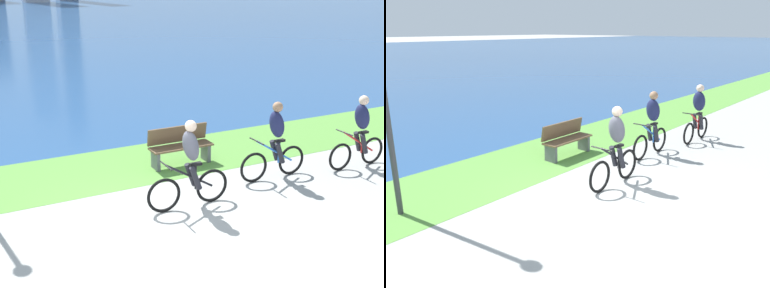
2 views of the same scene
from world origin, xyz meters
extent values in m
plane|color=#9E9E99|center=(0.00, 0.00, 0.00)|extent=(300.00, 300.00, 0.00)
cube|color=#59933D|center=(0.00, 3.03, 0.00)|extent=(120.00, 2.60, 0.01)
torus|color=black|center=(0.42, 0.43, 0.34)|extent=(0.68, 0.06, 0.68)
torus|color=black|center=(1.44, 0.43, 0.34)|extent=(0.68, 0.06, 0.68)
cylinder|color=black|center=(0.96, 0.43, 0.63)|extent=(0.99, 0.04, 0.63)
cylinder|color=black|center=(1.09, 0.43, 0.58)|extent=(0.04, 0.04, 0.49)
cube|color=black|center=(1.09, 0.43, 0.85)|extent=(0.24, 0.10, 0.05)
cylinder|color=black|center=(0.47, 0.43, 0.93)|extent=(0.03, 0.52, 0.03)
ellipsoid|color=#595966|center=(0.98, 0.43, 1.23)|extent=(0.40, 0.36, 0.65)
sphere|color=beige|center=(0.98, 0.43, 1.61)|extent=(0.22, 0.22, 0.22)
cylinder|color=#26262D|center=(1.03, 0.33, 0.61)|extent=(0.27, 0.11, 0.49)
cylinder|color=#26262D|center=(1.03, 0.53, 0.61)|extent=(0.27, 0.11, 0.49)
torus|color=black|center=(2.71, 0.87, 0.33)|extent=(0.67, 0.06, 0.67)
torus|color=black|center=(3.70, 0.87, 0.33)|extent=(0.67, 0.06, 0.67)
cylinder|color=blue|center=(3.23, 0.87, 0.63)|extent=(0.97, 0.04, 0.62)
cylinder|color=blue|center=(3.36, 0.87, 0.58)|extent=(0.04, 0.04, 0.48)
cube|color=black|center=(3.36, 0.87, 0.84)|extent=(0.24, 0.10, 0.05)
cylinder|color=black|center=(2.76, 0.87, 0.92)|extent=(0.03, 0.52, 0.03)
ellipsoid|color=#1E234C|center=(3.26, 0.87, 1.22)|extent=(0.40, 0.36, 0.65)
sphere|color=#A57A59|center=(3.26, 0.87, 1.60)|extent=(0.22, 0.22, 0.22)
cylinder|color=#26262D|center=(3.31, 0.77, 0.60)|extent=(0.27, 0.11, 0.49)
cylinder|color=#26262D|center=(3.31, 0.97, 0.60)|extent=(0.27, 0.11, 0.49)
torus|color=black|center=(4.84, 0.55, 0.32)|extent=(0.65, 0.06, 0.65)
torus|color=black|center=(5.82, 0.55, 0.32)|extent=(0.65, 0.06, 0.65)
cylinder|color=red|center=(5.35, 0.55, 0.61)|extent=(0.95, 0.04, 0.61)
cylinder|color=red|center=(5.47, 0.55, 0.56)|extent=(0.04, 0.04, 0.47)
cube|color=black|center=(5.47, 0.55, 0.82)|extent=(0.24, 0.10, 0.05)
cylinder|color=black|center=(4.89, 0.55, 0.90)|extent=(0.03, 0.52, 0.03)
ellipsoid|color=#1E234C|center=(5.38, 0.55, 1.20)|extent=(0.40, 0.36, 0.65)
sphere|color=beige|center=(5.38, 0.55, 1.58)|extent=(0.22, 0.22, 0.22)
cylinder|color=#26262D|center=(5.42, 0.45, 0.58)|extent=(0.27, 0.11, 0.49)
cylinder|color=#26262D|center=(5.42, 0.65, 0.58)|extent=(0.27, 0.11, 0.49)
cube|color=brown|center=(1.79, 2.51, 0.45)|extent=(1.50, 0.45, 0.04)
cube|color=brown|center=(1.79, 2.71, 0.70)|extent=(1.50, 0.11, 0.40)
cube|color=#595960|center=(2.44, 2.51, 0.23)|extent=(0.08, 0.37, 0.45)
cube|color=#595960|center=(1.14, 2.51, 0.23)|extent=(0.08, 0.37, 0.45)
camera|label=1|loc=(-2.99, -7.38, 4.22)|focal=46.90mm
camera|label=2|loc=(-5.53, -4.03, 3.25)|focal=36.47mm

